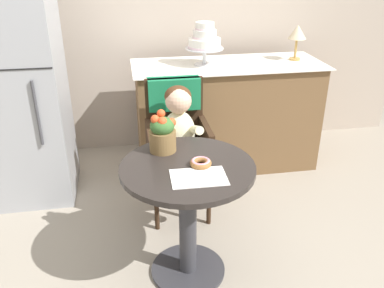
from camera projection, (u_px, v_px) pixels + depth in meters
ground_plane at (188, 270)px, 2.45m from camera, size 8.00×8.00×0.00m
cafe_table at (188, 199)px, 2.23m from camera, size 0.72×0.72×0.72m
wicker_chair at (176, 126)px, 2.81m from camera, size 0.42×0.45×0.95m
seated_child at (179, 130)px, 2.66m from camera, size 0.27×0.32×0.73m
paper_napkin at (199, 177)px, 2.02m from camera, size 0.28×0.20×0.00m
donut_front at (201, 163)px, 2.12m from camera, size 0.11×0.11×0.04m
flower_vase at (163, 133)px, 2.25m from camera, size 0.15×0.15×0.23m
display_counter at (226, 115)px, 3.49m from camera, size 1.56×0.62×0.90m
tiered_cake_stand at (205, 40)px, 3.18m from camera, size 0.30×0.30×0.34m
table_lamp at (297, 34)px, 3.32m from camera, size 0.15×0.15×0.28m
refrigerator at (17, 88)px, 2.89m from camera, size 0.64×0.63×1.70m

